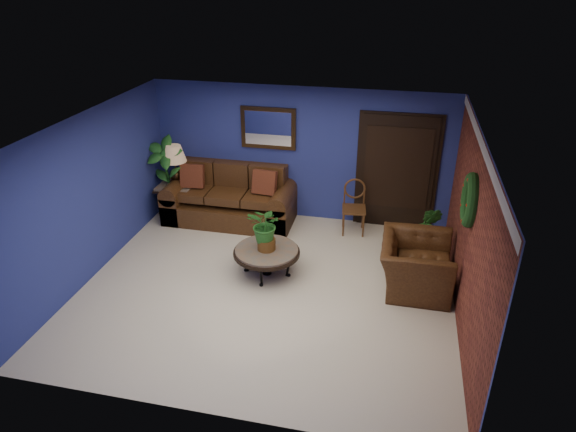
% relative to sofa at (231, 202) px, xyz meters
% --- Properties ---
extents(floor, '(5.50, 5.50, 0.00)m').
position_rel_sofa_xyz_m(floor, '(1.25, -2.09, -0.35)').
color(floor, beige).
rests_on(floor, ground).
extents(wall_back, '(5.50, 0.04, 2.50)m').
position_rel_sofa_xyz_m(wall_back, '(1.25, 0.41, 0.90)').
color(wall_back, navy).
rests_on(wall_back, ground).
extents(wall_left, '(0.04, 5.00, 2.50)m').
position_rel_sofa_xyz_m(wall_left, '(-1.50, -2.09, 0.90)').
color(wall_left, navy).
rests_on(wall_left, ground).
extents(wall_right_brick, '(0.04, 5.00, 2.50)m').
position_rel_sofa_xyz_m(wall_right_brick, '(4.00, -2.09, 0.90)').
color(wall_right_brick, maroon).
rests_on(wall_right_brick, ground).
extents(ceiling, '(5.50, 5.00, 0.02)m').
position_rel_sofa_xyz_m(ceiling, '(1.25, -2.09, 2.15)').
color(ceiling, silver).
rests_on(ceiling, wall_back).
extents(crown_molding, '(0.03, 5.00, 0.14)m').
position_rel_sofa_xyz_m(crown_molding, '(3.97, -2.09, 2.08)').
color(crown_molding, white).
rests_on(crown_molding, wall_right_brick).
extents(wall_mirror, '(1.02, 0.06, 0.77)m').
position_rel_sofa_xyz_m(wall_mirror, '(0.65, 0.37, 1.37)').
color(wall_mirror, '#3D2713').
rests_on(wall_mirror, wall_back).
extents(closet_door, '(1.44, 0.06, 2.18)m').
position_rel_sofa_xyz_m(closet_door, '(3.00, 0.38, 0.70)').
color(closet_door, black).
rests_on(closet_door, wall_back).
extents(wreath, '(0.16, 0.72, 0.72)m').
position_rel_sofa_xyz_m(wreath, '(3.94, -2.04, 1.35)').
color(wreath, black).
rests_on(wreath, wall_right_brick).
extents(sofa, '(2.39, 1.03, 1.07)m').
position_rel_sofa_xyz_m(sofa, '(0.00, 0.00, 0.00)').
color(sofa, '#4C2E15').
rests_on(sofa, ground).
extents(coffee_table, '(1.04, 1.04, 0.44)m').
position_rel_sofa_xyz_m(coffee_table, '(1.15, -1.73, 0.04)').
color(coffee_table, '#58534D').
rests_on(coffee_table, ground).
extents(end_table, '(0.70, 0.70, 0.64)m').
position_rel_sofa_xyz_m(end_table, '(-1.05, -0.04, 0.14)').
color(end_table, '#58534D').
rests_on(end_table, ground).
extents(table_lamp, '(0.44, 0.44, 0.73)m').
position_rel_sofa_xyz_m(table_lamp, '(-1.05, -0.04, 0.76)').
color(table_lamp, '#3D2713').
rests_on(table_lamp, end_table).
extents(side_chair, '(0.46, 0.46, 0.97)m').
position_rel_sofa_xyz_m(side_chair, '(2.31, 0.03, 0.20)').
color(side_chair, '#593219').
rests_on(side_chair, ground).
extents(armchair, '(1.04, 1.19, 0.77)m').
position_rel_sofa_xyz_m(armchair, '(3.40, -1.60, 0.04)').
color(armchair, '#4C2E15').
rests_on(armchair, ground).
extents(coffee_plant, '(0.65, 0.61, 0.72)m').
position_rel_sofa_xyz_m(coffee_plant, '(1.15, -1.73, 0.49)').
color(coffee_plant, brown).
rests_on(coffee_plant, coffee_table).
extents(floor_plant, '(0.48, 0.43, 0.87)m').
position_rel_sofa_xyz_m(floor_plant, '(3.60, -0.51, 0.10)').
color(floor_plant, brown).
rests_on(floor_plant, ground).
extents(tall_plant, '(0.70, 0.48, 1.57)m').
position_rel_sofa_xyz_m(tall_plant, '(-1.20, -0.14, 0.50)').
color(tall_plant, brown).
rests_on(tall_plant, ground).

